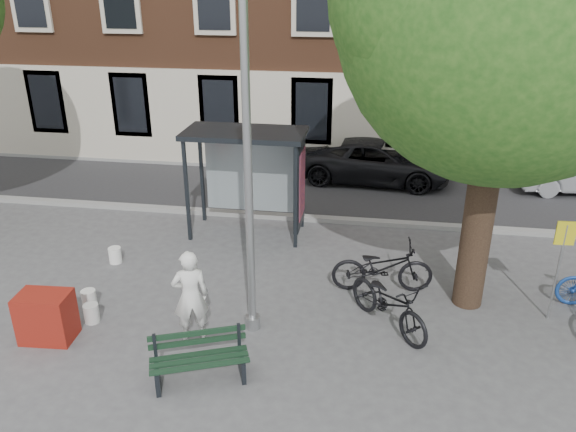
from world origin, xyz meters
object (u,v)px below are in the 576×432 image
(bike_c, at_px, (389,302))
(notice_sign, at_px, (562,249))
(bus_shelter, at_px, (262,159))
(bench, at_px, (199,361))
(bike_a, at_px, (382,267))
(car_dark, at_px, (376,161))
(lamppost, at_px, (249,185))
(painter, at_px, (190,296))
(red_stand, at_px, (46,317))

(bike_c, relative_size, notice_sign, 1.02)
(bus_shelter, relative_size, bench, 1.77)
(bike_a, bearing_deg, car_dark, -4.73)
(bus_shelter, relative_size, bike_a, 1.40)
(notice_sign, bearing_deg, lamppost, -170.43)
(bench, bearing_deg, lamppost, 49.74)
(lamppost, xyz_separation_m, bench, (-0.52, -1.53, -2.42))
(lamppost, height_order, painter, lamppost)
(bike_c, height_order, car_dark, car_dark)
(bench, height_order, notice_sign, notice_sign)
(bench, distance_m, car_dark, 10.27)
(bike_c, bearing_deg, notice_sign, -26.01)
(lamppost, relative_size, bike_c, 3.01)
(lamppost, xyz_separation_m, car_dark, (2.10, 8.39, -2.14))
(painter, bearing_deg, car_dark, -130.80)
(painter, distance_m, bike_a, 3.97)
(bike_a, relative_size, red_stand, 2.26)
(painter, distance_m, notice_sign, 6.65)
(bike_a, xyz_separation_m, bike_c, (0.12, -1.32, -0.00))
(bike_c, bearing_deg, bus_shelter, 89.11)
(bench, height_order, red_stand, red_stand)
(painter, xyz_separation_m, bike_a, (3.30, 2.18, -0.33))
(bike_c, bearing_deg, bike_a, 54.98)
(bike_c, distance_m, notice_sign, 3.23)
(bike_a, bearing_deg, red_stand, 107.52)
(bus_shelter, distance_m, car_dark, 5.23)
(car_dark, distance_m, red_stand, 10.85)
(bench, xyz_separation_m, bike_a, (2.84, 3.25, 0.17))
(bench, distance_m, bike_c, 3.54)
(lamppost, height_order, bench, lamppost)
(bike_a, relative_size, car_dark, 0.44)
(bus_shelter, height_order, bench, bus_shelter)
(bench, height_order, car_dark, car_dark)
(bike_c, distance_m, car_dark, 8.00)
(bus_shelter, bearing_deg, painter, -94.60)
(bike_c, height_order, notice_sign, notice_sign)
(bike_a, xyz_separation_m, red_stand, (-5.82, -2.60, -0.08))
(bike_c, relative_size, car_dark, 0.44)
(bus_shelter, distance_m, notice_sign, 6.74)
(bus_shelter, bearing_deg, bench, -89.10)
(lamppost, relative_size, bus_shelter, 2.14)
(bus_shelter, xyz_separation_m, red_stand, (-2.89, -4.99, -1.47))
(lamppost, height_order, car_dark, lamppost)
(bike_a, relative_size, bike_c, 1.00)
(bike_a, distance_m, bike_c, 1.32)
(bus_shelter, relative_size, red_stand, 3.17)
(bench, bearing_deg, bike_c, 11.57)
(painter, relative_size, bike_a, 0.85)
(lamppost, distance_m, bike_c, 3.34)
(bus_shelter, bearing_deg, notice_sign, -25.94)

